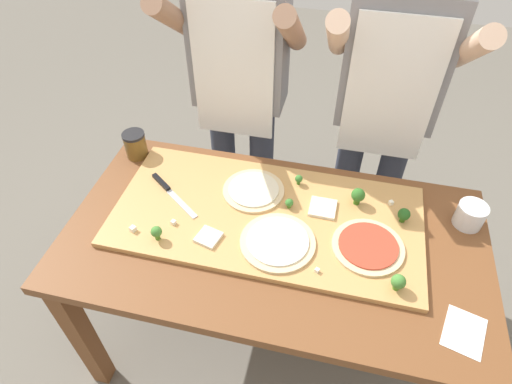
% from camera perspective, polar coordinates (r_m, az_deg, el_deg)
% --- Properties ---
extents(ground_plane, '(8.00, 8.00, 0.00)m').
position_cam_1_polar(ground_plane, '(2.23, 1.77, -18.63)').
color(ground_plane, '#6B665B').
extents(prep_table, '(1.51, 0.82, 0.79)m').
position_cam_1_polar(prep_table, '(1.65, 2.29, -8.05)').
color(prep_table, brown).
rests_on(prep_table, ground).
extents(cutting_board, '(1.13, 0.55, 0.02)m').
position_cam_1_polar(cutting_board, '(1.61, 1.41, -3.19)').
color(cutting_board, tan).
rests_on(cutting_board, prep_table).
extents(chefs_knife, '(0.25, 0.19, 0.02)m').
position_cam_1_polar(chefs_knife, '(1.72, -11.50, 0.36)').
color(chefs_knife, '#B7BABF').
rests_on(chefs_knife, cutting_board).
extents(pizza_whole_tomato_red, '(0.25, 0.25, 0.02)m').
position_cam_1_polar(pizza_whole_tomato_red, '(1.54, 14.52, -6.96)').
color(pizza_whole_tomato_red, beige).
rests_on(pizza_whole_tomato_red, cutting_board).
extents(pizza_whole_cheese_artichoke, '(0.24, 0.24, 0.02)m').
position_cam_1_polar(pizza_whole_cheese_artichoke, '(1.68, -0.33, 0.25)').
color(pizza_whole_cheese_artichoke, beige).
rests_on(pizza_whole_cheese_artichoke, cutting_board).
extents(pizza_whole_white_garlic, '(0.26, 0.26, 0.02)m').
position_cam_1_polar(pizza_whole_white_garlic, '(1.51, 2.87, -6.54)').
color(pizza_whole_white_garlic, beige).
rests_on(pizza_whole_white_garlic, cutting_board).
extents(pizza_slice_center, '(0.10, 0.10, 0.01)m').
position_cam_1_polar(pizza_slice_center, '(1.63, 8.77, -2.08)').
color(pizza_slice_center, silver).
rests_on(pizza_slice_center, cutting_board).
extents(pizza_slice_near_left, '(0.10, 0.10, 0.01)m').
position_cam_1_polar(pizza_slice_near_left, '(1.53, -6.27, -5.92)').
color(pizza_slice_near_left, silver).
rests_on(pizza_slice_near_left, cutting_board).
extents(broccoli_floret_back_mid, '(0.03, 0.03, 0.04)m').
position_cam_1_polar(broccoli_floret_back_mid, '(1.61, 4.39, -1.44)').
color(broccoli_floret_back_mid, '#3F7220').
rests_on(broccoli_floret_back_mid, cutting_board).
extents(broccoli_floret_front_left, '(0.05, 0.05, 0.06)m').
position_cam_1_polar(broccoli_floret_front_left, '(1.45, 18.21, -11.17)').
color(broccoli_floret_front_left, '#487A23').
rests_on(broccoli_floret_front_left, cutting_board).
extents(broccoli_floret_back_left, '(0.04, 0.04, 0.06)m').
position_cam_1_polar(broccoli_floret_back_left, '(1.64, 18.88, -2.84)').
color(broccoli_floret_back_left, '#2C5915').
rests_on(broccoli_floret_back_left, cutting_board).
extents(broccoli_floret_center_left, '(0.03, 0.03, 0.04)m').
position_cam_1_polar(broccoli_floret_center_left, '(1.71, 5.65, 1.71)').
color(broccoli_floret_center_left, '#3F7220').
rests_on(broccoli_floret_center_left, cutting_board).
extents(broccoli_floret_front_right, '(0.04, 0.04, 0.06)m').
position_cam_1_polar(broccoli_floret_front_right, '(1.54, -12.97, -5.17)').
color(broccoli_floret_front_right, '#487A23').
rests_on(broccoli_floret_front_right, cutting_board).
extents(broccoli_floret_front_mid, '(0.05, 0.05, 0.07)m').
position_cam_1_polar(broccoli_floret_front_mid, '(1.65, 13.28, -0.45)').
color(broccoli_floret_front_mid, '#366618').
rests_on(broccoli_floret_front_mid, cutting_board).
extents(cheese_crumble_a, '(0.02, 0.02, 0.02)m').
position_cam_1_polar(cheese_crumble_a, '(1.59, -10.80, -3.93)').
color(cheese_crumble_a, white).
rests_on(cheese_crumble_a, cutting_board).
extents(cheese_crumble_b, '(0.02, 0.02, 0.01)m').
position_cam_1_polar(cheese_crumble_b, '(1.45, 8.03, -10.16)').
color(cheese_crumble_b, white).
rests_on(cheese_crumble_b, cutting_board).
extents(cheese_crumble_c, '(0.02, 0.02, 0.02)m').
position_cam_1_polar(cheese_crumble_c, '(1.60, -15.88, -4.68)').
color(cheese_crumble_c, white).
rests_on(cheese_crumble_c, cutting_board).
extents(cheese_crumble_d, '(0.02, 0.02, 0.02)m').
position_cam_1_polar(cheese_crumble_d, '(1.71, 17.33, -1.35)').
color(cheese_crumble_d, white).
rests_on(cheese_crumble_d, cutting_board).
extents(flour_cup, '(0.10, 0.10, 0.09)m').
position_cam_1_polar(flour_cup, '(1.75, 26.29, -2.86)').
color(flour_cup, white).
rests_on(flour_cup, prep_table).
extents(sauce_jar, '(0.09, 0.09, 0.12)m').
position_cam_1_polar(sauce_jar, '(1.91, -15.57, 6.02)').
color(sauce_jar, brown).
rests_on(sauce_jar, prep_table).
extents(recipe_note, '(0.15, 0.17, 0.00)m').
position_cam_1_polar(recipe_note, '(1.49, 25.69, -16.26)').
color(recipe_note, white).
rests_on(recipe_note, prep_table).
extents(cook_left, '(0.54, 0.39, 1.67)m').
position_cam_1_polar(cook_left, '(1.97, -2.15, 14.31)').
color(cook_left, '#333847').
rests_on(cook_left, ground).
extents(cook_right, '(0.54, 0.39, 1.67)m').
position_cam_1_polar(cook_right, '(1.92, 16.75, 11.54)').
color(cook_right, '#333847').
rests_on(cook_right, ground).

